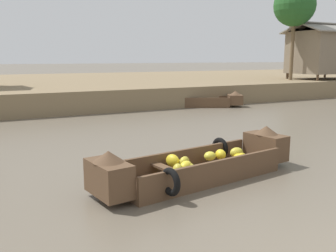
# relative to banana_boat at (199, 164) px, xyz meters

# --- Properties ---
(ground_plane) EXTENTS (300.00, 300.00, 0.00)m
(ground_plane) POSITION_rel_banana_boat_xyz_m (-0.17, 5.43, -0.32)
(ground_plane) COLOR #665B4C
(riverbank_strip) EXTENTS (160.00, 20.00, 1.05)m
(riverbank_strip) POSITION_rel_banana_boat_xyz_m (-0.17, 20.12, 0.20)
(riverbank_strip) COLOR #7F6B4C
(riverbank_strip) RESTS_ON ground
(banana_boat) EXTENTS (4.84, 2.25, 0.92)m
(banana_boat) POSITION_rel_banana_boat_xyz_m (0.00, 0.00, 0.00)
(banana_boat) COLOR brown
(banana_boat) RESTS_ON ground
(fishing_skiff_distant) EXTENTS (5.02, 3.10, 0.83)m
(fishing_skiff_distant) POSITION_rel_banana_boat_xyz_m (5.94, 10.39, -0.03)
(fishing_skiff_distant) COLOR brown
(fishing_skiff_distant) RESTS_ON ground
(stilt_house_mid_right) EXTENTS (4.90, 3.61, 3.84)m
(stilt_house_mid_right) POSITION_rel_banana_boat_xyz_m (17.65, 12.39, 2.62)
(stilt_house_mid_right) COLOR #4C3826
(stilt_house_mid_right) RESTS_ON riverbank_strip
(palm_tree_near) EXTENTS (2.72, 2.72, 6.22)m
(palm_tree_near) POSITION_rel_banana_boat_xyz_m (14.93, 12.59, 5.55)
(palm_tree_near) COLOR brown
(palm_tree_near) RESTS_ON riverbank_strip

